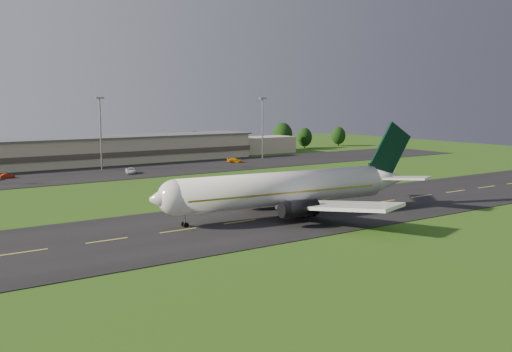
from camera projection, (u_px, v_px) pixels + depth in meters
ground at (240, 222)px, 91.65m from camera, size 360.00×360.00×0.00m
taxiway at (240, 222)px, 91.64m from camera, size 220.00×30.00×0.10m
apron at (94, 174)px, 150.71m from camera, size 260.00×30.00×0.10m
airliner at (286, 189)px, 96.12m from camera, size 51.25×41.97×15.57m
terminal at (88, 151)px, 173.60m from camera, size 145.00×16.00×8.40m
light_mast_centre at (100, 125)px, 158.38m from camera, size 2.40×1.20×20.35m
light_mast_east at (263, 121)px, 188.97m from camera, size 2.40×1.20×20.35m
tree_line at (159, 143)px, 197.02m from camera, size 200.64×9.91×10.70m
service_vehicle_b at (7, 176)px, 142.63m from camera, size 3.63×1.55×1.16m
service_vehicle_c at (131, 171)px, 151.85m from camera, size 3.93×5.85×1.49m
service_vehicle_d at (235, 160)px, 178.21m from camera, size 5.30×4.45×1.45m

